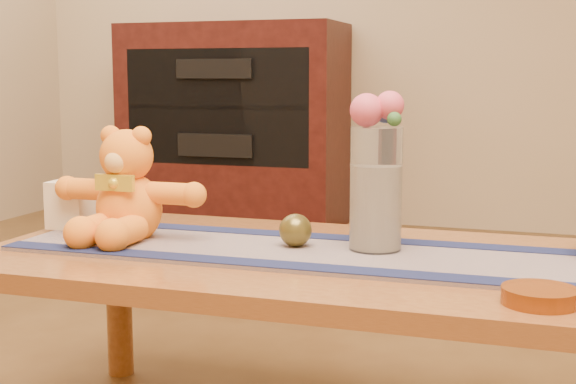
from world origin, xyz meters
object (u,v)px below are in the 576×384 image
(teddy_bear, at_px, (129,185))
(glass_vase, at_px, (376,189))
(bronze_ball, at_px, (295,230))
(amber_dish, at_px, (540,296))
(pillar_candle, at_px, (72,204))

(teddy_bear, relative_size, glass_vase, 1.36)
(bronze_ball, height_order, amber_dish, bronze_ball)
(pillar_candle, height_order, glass_vase, glass_vase)
(pillar_candle, xyz_separation_m, amber_dish, (1.09, -0.30, -0.05))
(teddy_bear, distance_m, glass_vase, 0.56)
(bronze_ball, xyz_separation_m, amber_dish, (0.51, -0.26, -0.03))
(glass_vase, height_order, bronze_ball, glass_vase)
(glass_vase, xyz_separation_m, bronze_ball, (-0.17, -0.03, -0.09))
(glass_vase, relative_size, amber_dish, 2.07)
(pillar_candle, bearing_deg, glass_vase, -1.04)
(bronze_ball, bearing_deg, pillar_candle, 176.17)
(glass_vase, distance_m, bronze_ball, 0.20)
(teddy_bear, height_order, glass_vase, glass_vase)
(teddy_bear, xyz_separation_m, glass_vase, (0.56, 0.05, 0.01))
(teddy_bear, relative_size, pillar_candle, 3.11)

